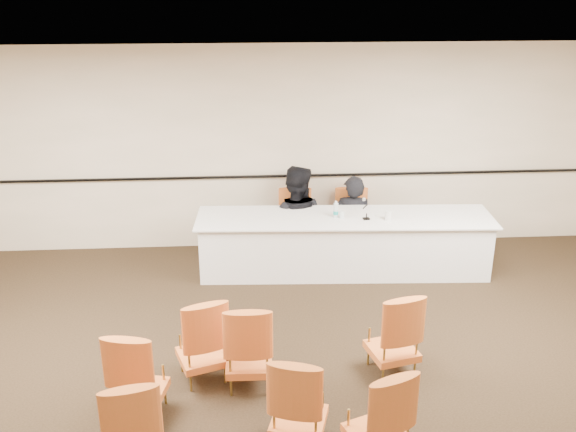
# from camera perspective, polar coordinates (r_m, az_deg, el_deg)

# --- Properties ---
(floor) EXTENTS (10.00, 10.00, 0.00)m
(floor) POSITION_cam_1_polar(r_m,az_deg,el_deg) (6.41, -0.23, -17.06)
(floor) COLOR black
(floor) RESTS_ON ground
(ceiling) EXTENTS (10.00, 10.00, 0.00)m
(ceiling) POSITION_cam_1_polar(r_m,az_deg,el_deg) (5.12, -0.28, 10.27)
(ceiling) COLOR silver
(ceiling) RESTS_ON ground
(wall_back) EXTENTS (10.00, 0.04, 3.00)m
(wall_back) POSITION_cam_1_polar(r_m,az_deg,el_deg) (9.35, -1.80, 5.96)
(wall_back) COLOR beige
(wall_back) RESTS_ON ground
(wall_rail) EXTENTS (9.80, 0.04, 0.03)m
(wall_rail) POSITION_cam_1_polar(r_m,az_deg,el_deg) (9.43, -1.76, 3.55)
(wall_rail) COLOR black
(wall_rail) RESTS_ON wall_back
(panel_table) EXTENTS (4.06, 1.12, 0.81)m
(panel_table) POSITION_cam_1_polar(r_m,az_deg,el_deg) (8.88, 4.99, -2.50)
(panel_table) COLOR white
(panel_table) RESTS_ON ground
(panelist_main) EXTENTS (0.65, 0.48, 1.63)m
(panelist_main) POSITION_cam_1_polar(r_m,az_deg,el_deg) (9.44, 5.70, -1.14)
(panelist_main) COLOR black
(panelist_main) RESTS_ON ground
(panelist_main_chair) EXTENTS (0.52, 0.52, 0.95)m
(panelist_main_chair) POSITION_cam_1_polar(r_m,az_deg,el_deg) (9.41, 5.72, -0.64)
(panelist_main_chair) COLOR #C97224
(panelist_main_chair) RESTS_ON ground
(panelist_second) EXTENTS (1.03, 0.88, 1.84)m
(panelist_second) POSITION_cam_1_polar(r_m,az_deg,el_deg) (9.36, 0.65, -0.91)
(panelist_second) COLOR black
(panelist_second) RESTS_ON ground
(panelist_second_chair) EXTENTS (0.52, 0.52, 0.95)m
(panelist_second_chair) POSITION_cam_1_polar(r_m,az_deg,el_deg) (9.35, 0.65, -0.68)
(panelist_second_chair) COLOR #C97224
(panelist_second_chair) RESTS_ON ground
(papers) EXTENTS (0.31, 0.24, 0.00)m
(papers) POSITION_cam_1_polar(r_m,az_deg,el_deg) (8.81, 8.84, -0.03)
(papers) COLOR white
(papers) RESTS_ON panel_table
(microphone) EXTENTS (0.11, 0.20, 0.26)m
(microphone) POSITION_cam_1_polar(r_m,az_deg,el_deg) (8.63, 7.01, 0.52)
(microphone) COLOR black
(microphone) RESTS_ON panel_table
(water_bottle) EXTENTS (0.09, 0.09, 0.23)m
(water_bottle) POSITION_cam_1_polar(r_m,az_deg,el_deg) (8.66, 4.28, 0.61)
(water_bottle) COLOR teal
(water_bottle) RESTS_ON panel_table
(drinking_glass) EXTENTS (0.08, 0.08, 0.10)m
(drinking_glass) POSITION_cam_1_polar(r_m,az_deg,el_deg) (8.66, 4.82, 0.11)
(drinking_glass) COLOR silver
(drinking_glass) RESTS_ON panel_table
(coffee_cup) EXTENTS (0.11, 0.11, 0.14)m
(coffee_cup) POSITION_cam_1_polar(r_m,az_deg,el_deg) (8.65, 8.91, 0.03)
(coffee_cup) COLOR white
(coffee_cup) RESTS_ON panel_table
(aud_chair_front_left) EXTENTS (0.64, 0.64, 0.95)m
(aud_chair_front_left) POSITION_cam_1_polar(r_m,az_deg,el_deg) (6.66, -7.71, -10.66)
(aud_chair_front_left) COLOR #C97224
(aud_chair_front_left) RESTS_ON ground
(aud_chair_front_mid) EXTENTS (0.51, 0.51, 0.95)m
(aud_chair_front_mid) POSITION_cam_1_polar(r_m,az_deg,el_deg) (6.51, -3.52, -11.30)
(aud_chair_front_mid) COLOR #C97224
(aud_chair_front_mid) RESTS_ON ground
(aud_chair_front_right) EXTENTS (0.61, 0.61, 0.95)m
(aud_chair_front_right) POSITION_cam_1_polar(r_m,az_deg,el_deg) (6.78, 9.33, -10.12)
(aud_chair_front_right) COLOR #C97224
(aud_chair_front_right) RESTS_ON ground
(aud_chair_back_left) EXTENTS (0.59, 0.59, 0.95)m
(aud_chair_back_left) POSITION_cam_1_polar(r_m,az_deg,el_deg) (5.69, -13.67, -17.44)
(aud_chair_back_left) COLOR #C97224
(aud_chair_back_left) RESTS_ON ground
(aud_chair_back_mid) EXTENTS (0.62, 0.62, 0.95)m
(aud_chair_back_mid) POSITION_cam_1_polar(r_m,az_deg,el_deg) (5.79, 0.99, -15.98)
(aud_chair_back_mid) COLOR #C97224
(aud_chair_back_mid) RESTS_ON ground
(aud_chair_back_right) EXTENTS (0.65, 0.65, 0.95)m
(aud_chair_back_right) POSITION_cam_1_polar(r_m,az_deg,el_deg) (5.69, 8.04, -16.99)
(aud_chair_back_right) COLOR #C97224
(aud_chair_back_right) RESTS_ON ground
(aud_chair_extra) EXTENTS (0.59, 0.59, 0.95)m
(aud_chair_extra) POSITION_cam_1_polar(r_m,az_deg,el_deg) (6.26, -13.22, -13.36)
(aud_chair_extra) COLOR #C97224
(aud_chair_extra) RESTS_ON ground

